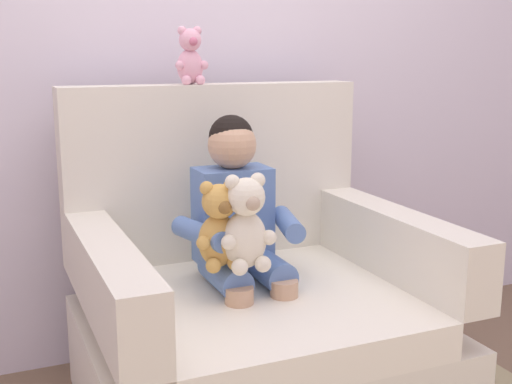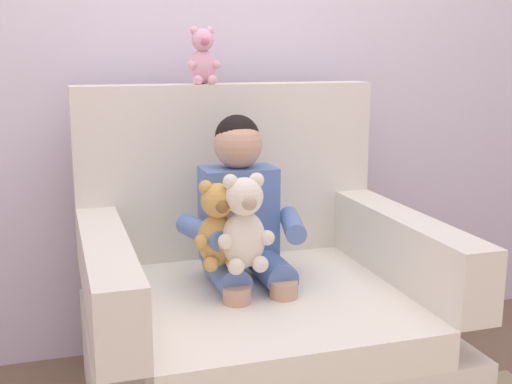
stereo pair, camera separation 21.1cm
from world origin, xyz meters
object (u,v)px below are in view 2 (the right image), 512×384
seated_child (244,223)px  plush_honey (218,227)px  plush_cream (244,225)px  armchair (256,316)px  plush_pink_on_backrest (203,57)px

seated_child → plush_honey: (-0.12, -0.13, 0.03)m
plush_cream → plush_honey: 0.09m
plush_cream → plush_honey: (-0.07, 0.05, -0.01)m
plush_honey → seated_child: bearing=67.0°
armchair → plush_pink_on_backrest: (-0.09, 0.38, 0.90)m
seated_child → plush_pink_on_backrest: size_ratio=3.85×
seated_child → plush_honey: 0.19m
seated_child → plush_cream: seated_child is taller
armchair → plush_cream: bearing=-120.0°
seated_child → plush_cream: size_ratio=2.64×
plush_cream → plush_honey: size_ratio=1.09×
armchair → plush_cream: size_ratio=3.72×
armchair → plush_honey: (-0.16, -0.10, 0.37)m
seated_child → plush_honey: bearing=-127.0°
plush_pink_on_backrest → armchair: bearing=-80.2°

